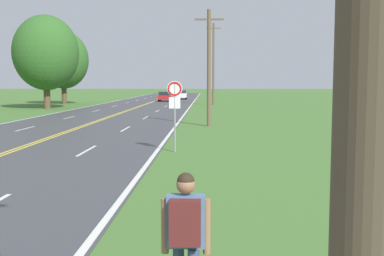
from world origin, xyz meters
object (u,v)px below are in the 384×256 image
traffic_sign (175,98)px  car_white_sedan_mid_near (181,94)px  tree_left_verge (46,53)px  tree_behind_sign (63,60)px  hitchhiker_person (186,229)px  car_red_hatchback_approaching (166,96)px

traffic_sign → car_white_sedan_mid_near: 59.68m
car_white_sedan_mid_near → tree_left_verge: bearing=-25.1°
tree_behind_sign → car_white_sedan_mid_near: size_ratio=1.90×
tree_behind_sign → car_white_sedan_mid_near: (13.83, 17.82, -4.75)m
car_white_sedan_mid_near → hitchhiker_person: bearing=1.6°
car_red_hatchback_approaching → hitchhiker_person: bearing=6.4°
car_white_sedan_mid_near → traffic_sign: bearing=1.3°
hitchhiker_person → car_red_hatchback_approaching: size_ratio=0.46×
tree_left_verge → tree_behind_sign: size_ratio=1.05×
tree_left_verge → car_red_hatchback_approaching: tree_left_verge is taller
traffic_sign → car_white_sedan_mid_near: traffic_sign is taller
traffic_sign → car_red_hatchback_approaching: (-4.88, 50.94, -1.35)m
traffic_sign → car_red_hatchback_approaching: traffic_sign is taller
tree_left_verge → car_red_hatchback_approaching: bearing=62.0°
hitchhiker_person → car_red_hatchback_approaching: hitchhiker_person is taller
traffic_sign → tree_left_verge: bearing=116.6°
traffic_sign → tree_behind_sign: 45.20m
tree_behind_sign → hitchhiker_person: bearing=-71.9°
car_white_sedan_mid_near → tree_behind_sign: bearing=-39.5°
car_red_hatchback_approaching → car_white_sedan_mid_near: 8.82m
car_red_hatchback_approaching → traffic_sign: bearing=6.6°
traffic_sign → car_red_hatchback_approaching: 51.19m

